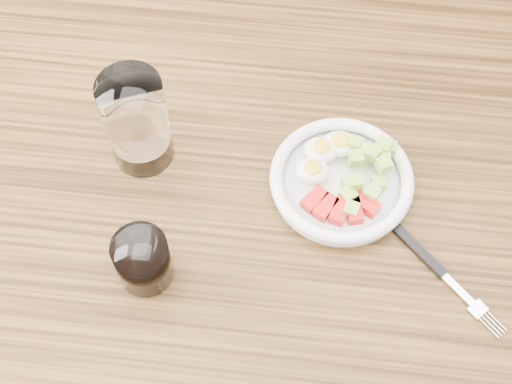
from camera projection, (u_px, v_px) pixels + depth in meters
The scene contains 6 objects.
ground at pixel (260, 360), 1.67m from camera, with size 4.00×4.00×0.00m, color brown.
dining_table at pixel (262, 240), 1.08m from camera, with size 1.50×0.90×0.77m.
bowl at pixel (341, 178), 1.00m from camera, with size 0.20×0.20×0.05m.
fork at pixel (433, 264), 0.95m from camera, with size 0.15×0.15×0.01m.
water_glass at pixel (137, 122), 0.97m from camera, with size 0.09×0.09×0.16m, color white.
coffee_glass at pixel (143, 260), 0.91m from camera, with size 0.07×0.07×0.08m.
Camera 1 is at (0.04, -0.45, 1.65)m, focal length 50.00 mm.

